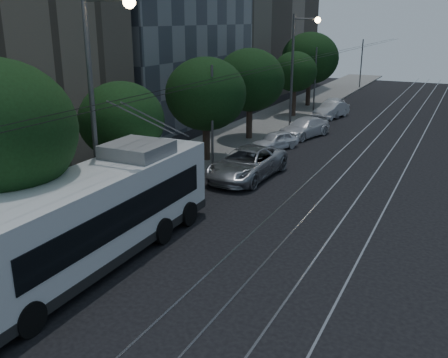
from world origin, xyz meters
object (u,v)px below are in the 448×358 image
car_white_a (275,141)px  streetlamp_near (100,95)px  pickup_silver (247,163)px  car_white_d (332,107)px  trolleybus (91,218)px  streetlamp_far (297,60)px  car_white_c (331,110)px  car_white_b (304,127)px

car_white_a → streetlamp_near: bearing=-69.9°
pickup_silver → car_white_d: size_ratio=1.28×
trolleybus → streetlamp_far: streetlamp_far is taller
car_white_c → streetlamp_near: streetlamp_near is taller
streetlamp_far → car_white_d: bearing=80.5°
streetlamp_far → car_white_a: bearing=-82.0°
trolleybus → streetlamp_near: (-1.04, 2.20, 3.94)m
trolleybus → car_white_b: (0.54, 22.87, -1.06)m
car_white_a → car_white_b: (0.60, 4.53, 0.09)m
car_white_a → car_white_b: 4.57m
car_white_c → car_white_b: bearing=-75.5°
trolleybus → car_white_c: 31.14m
pickup_silver → streetlamp_near: streetlamp_near is taller
car_white_b → car_white_d: 9.54m
car_white_c → car_white_a: bearing=-78.6°
pickup_silver → car_white_a: 6.66m
car_white_d → car_white_c: bearing=-81.8°
car_white_a → streetlamp_far: streetlamp_far is taller
car_white_d → pickup_silver: bearing=-90.6°
car_white_c → streetlamp_near: (-1.41, -28.92, 5.00)m
car_white_b → car_white_c: (-0.16, 8.24, 0.00)m
car_white_c → streetlamp_far: size_ratio=0.49×
pickup_silver → car_white_a: size_ratio=1.65×
car_white_b → streetlamp_far: streetlamp_far is taller
pickup_silver → car_white_c: (-0.40, 19.38, -0.12)m
pickup_silver → car_white_c: 19.38m
trolleybus → car_white_a: 18.38m
streetlamp_near → streetlamp_far: streetlamp_near is taller
car_white_b → streetlamp_far: size_ratio=0.55×
trolleybus → car_white_d: bearing=89.2°
pickup_silver → car_white_c: pickup_silver is taller
trolleybus → streetlamp_far: 25.60m
trolleybus → streetlamp_near: size_ratio=1.37×
car_white_b → streetlamp_near: streetlamp_near is taller
car_white_a → car_white_d: car_white_d is taller
streetlamp_near → streetlamp_far: bearing=90.0°
car_white_b → car_white_d: (-0.40, 9.53, 0.09)m
trolleybus → car_white_b: trolleybus is taller
car_white_c → pickup_silver: bearing=-75.4°
pickup_silver → streetlamp_near: bearing=-97.7°
streetlamp_near → car_white_c: bearing=87.2°
pickup_silver → car_white_d: pickup_silver is taller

